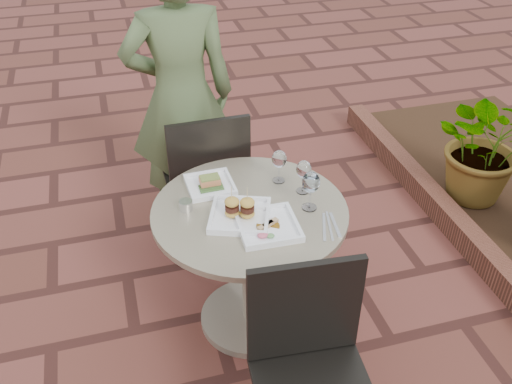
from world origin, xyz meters
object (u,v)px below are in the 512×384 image
object	(u,v)px
plate_tuna	(268,226)
cafe_table	(250,250)
chair_far	(207,173)
plate_salmon	(210,184)
plate_sliders	(240,213)
chair_near	(310,358)
diner	(181,98)

from	to	relation	value
plate_tuna	cafe_table	bearing A→B (deg)	104.02
chair_far	plate_salmon	size ratio (longest dim) A/B	4.14
plate_sliders	plate_tuna	xyz separation A→B (m)	(0.10, -0.10, -0.02)
chair_near	plate_tuna	xyz separation A→B (m)	(0.00, 0.57, 0.20)
chair_far	plate_salmon	bearing A→B (deg)	81.05
cafe_table	chair_near	distance (m)	0.73
chair_far	plate_sliders	size ratio (longest dim) A/B	2.77
diner	plate_sliders	distance (m)	1.01
chair_near	plate_tuna	world-z (taller)	chair_near
chair_far	chair_near	world-z (taller)	same
chair_near	diner	bearing A→B (deg)	101.01
diner	plate_sliders	bearing A→B (deg)	96.83
chair_near	diner	size ratio (longest dim) A/B	0.54
cafe_table	diner	size ratio (longest dim) A/B	0.52
diner	plate_tuna	bearing A→B (deg)	101.41
chair_far	plate_tuna	size ratio (longest dim) A/B	3.49
cafe_table	plate_sliders	xyz separation A→B (m)	(-0.06, -0.05, 0.28)
chair_near	diner	xyz separation A→B (m)	(-0.19, 1.67, 0.32)
diner	plate_salmon	size ratio (longest dim) A/B	7.71
chair_far	diner	xyz separation A→B (m)	(-0.07, 0.32, 0.32)
cafe_table	plate_tuna	bearing A→B (deg)	-75.98
plate_sliders	plate_salmon	bearing A→B (deg)	105.72
chair_near	diner	distance (m)	1.71
chair_far	plate_tuna	distance (m)	0.81
chair_near	chair_far	bearing A→B (deg)	99.62
chair_far	plate_salmon	xyz separation A→B (m)	(-0.06, -0.40, 0.20)
cafe_table	plate_salmon	distance (m)	0.37
plate_tuna	diner	bearing A→B (deg)	99.66
plate_salmon	plate_sliders	bearing A→B (deg)	-74.28
cafe_table	diner	distance (m)	1.03
chair_near	plate_sliders	bearing A→B (deg)	102.86
cafe_table	chair_far	world-z (taller)	chair_far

